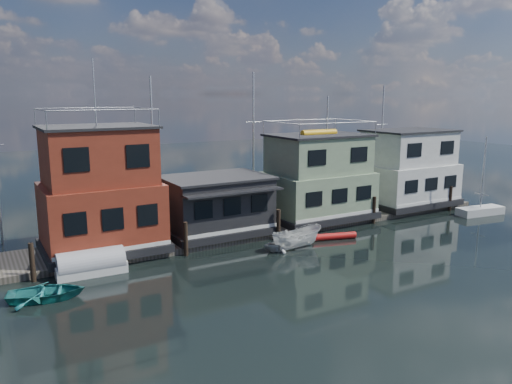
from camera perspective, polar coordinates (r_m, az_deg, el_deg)
ground at (r=26.82m, az=7.86°, el=-11.22°), size 160.00×160.00×0.00m
dock at (r=36.42m, az=-3.81°, el=-4.75°), size 48.00×5.00×0.40m
houseboat_red at (r=32.77m, az=-17.34°, el=-0.02°), size 7.40×5.90×11.86m
houseboat_dark at (r=35.65m, az=-4.57°, el=-1.44°), size 7.40×6.10×4.06m
houseboat_green at (r=40.07m, az=7.09°, el=1.56°), size 8.40×5.90×7.03m
houseboat_white at (r=46.73m, az=16.93°, el=2.51°), size 8.40×5.90×6.66m
pilings at (r=33.63m, az=-2.22°, el=-4.49°), size 42.28×0.28×2.20m
background_masts at (r=42.79m, az=-1.75°, el=4.95°), size 36.40×0.16×12.00m
red_kayak at (r=35.94m, az=8.93°, el=-5.02°), size 3.25×1.32×0.47m
day_sailer at (r=46.78m, az=24.24°, el=-1.89°), size 4.40×1.96×6.71m
dinghy_white at (r=32.92m, az=2.32°, el=-5.90°), size 2.01×1.75×1.03m
tarp_runabout at (r=30.31m, az=-18.33°, el=-7.86°), size 3.91×1.67×1.56m
dinghy_teal at (r=27.58m, az=-22.83°, el=-10.53°), size 4.23×3.46×0.77m
motorboat at (r=33.40m, az=4.69°, el=-5.28°), size 3.83×1.47×1.47m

